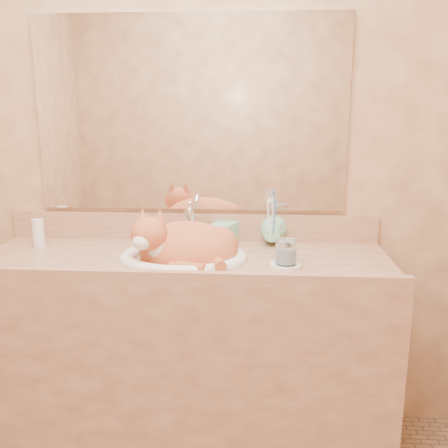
# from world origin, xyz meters

# --- Properties ---
(wall_back) EXTENTS (2.40, 0.02, 2.50)m
(wall_back) POSITION_xyz_m (0.00, 1.00, 1.25)
(wall_back) COLOR #976544
(wall_back) RESTS_ON ground
(vanity_counter) EXTENTS (1.60, 0.55, 0.85)m
(vanity_counter) POSITION_xyz_m (0.00, 0.72, 0.42)
(vanity_counter) COLOR brown
(vanity_counter) RESTS_ON floor
(mirror) EXTENTS (1.30, 0.02, 0.80)m
(mirror) POSITION_xyz_m (0.00, 0.99, 1.39)
(mirror) COLOR white
(mirror) RESTS_ON wall_back
(sink_basin) EXTENTS (0.55, 0.48, 0.15)m
(sink_basin) POSITION_xyz_m (0.00, 0.70, 0.93)
(sink_basin) COLOR white
(sink_basin) RESTS_ON vanity_counter
(faucet) EXTENTS (0.07, 0.13, 0.17)m
(faucet) POSITION_xyz_m (0.00, 0.89, 0.94)
(faucet) COLOR white
(faucet) RESTS_ON vanity_counter
(cat) EXTENTS (0.45, 0.39, 0.21)m
(cat) POSITION_xyz_m (0.00, 0.70, 0.91)
(cat) COLOR #B64D2A
(cat) RESTS_ON sink_basin
(soap_dispenser) EXTENTS (0.12, 0.12, 0.20)m
(soap_dispenser) POSITION_xyz_m (0.12, 0.88, 0.95)
(soap_dispenser) COLOR #7FCBA8
(soap_dispenser) RESTS_ON vanity_counter
(toothbrush_cup) EXTENTS (0.13, 0.13, 0.11)m
(toothbrush_cup) POSITION_xyz_m (0.34, 0.88, 0.90)
(toothbrush_cup) COLOR #7FCBA8
(toothbrush_cup) RESTS_ON vanity_counter
(toothbrushes) EXTENTS (0.03, 0.03, 0.21)m
(toothbrushes) POSITION_xyz_m (0.34, 0.88, 0.98)
(toothbrushes) COLOR white
(toothbrushes) RESTS_ON toothbrush_cup
(saucer) EXTENTS (0.12, 0.12, 0.01)m
(saucer) POSITION_xyz_m (0.39, 0.64, 0.85)
(saucer) COLOR white
(saucer) RESTS_ON vanity_counter
(water_glass) EXTENTS (0.08, 0.08, 0.09)m
(water_glass) POSITION_xyz_m (0.39, 0.64, 0.91)
(water_glass) COLOR white
(water_glass) RESTS_ON saucer
(lotion_bottle) EXTENTS (0.05, 0.05, 0.12)m
(lotion_bottle) POSITION_xyz_m (-0.63, 0.84, 0.91)
(lotion_bottle) COLOR white
(lotion_bottle) RESTS_ON vanity_counter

